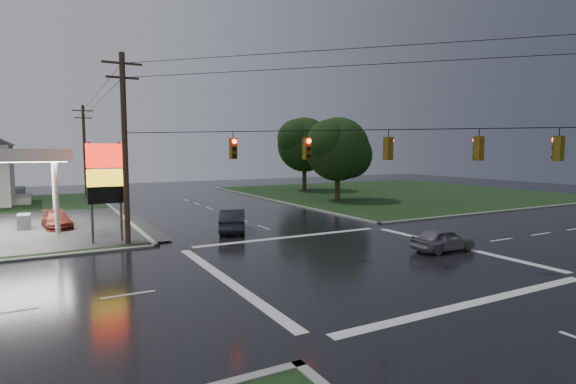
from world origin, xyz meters
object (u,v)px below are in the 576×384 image
utility_pole_n (85,150)px  tree_ne_near (339,149)px  utility_pole_nw (125,147)px  tree_ne_far (305,145)px  car_crossing (443,239)px  car_pump (57,220)px  car_north (233,220)px  pylon_sign (105,176)px

utility_pole_n → tree_ne_near: bearing=-34.1°
utility_pole_nw → tree_ne_far: bearing=42.6°
car_crossing → car_pump: size_ratio=0.90×
car_north → car_pump: 12.55m
pylon_sign → utility_pole_nw: (1.00, -1.00, 1.71)m
pylon_sign → car_pump: pylon_sign is taller
car_north → car_pump: size_ratio=1.14×
tree_ne_near → tree_ne_far: (3.01, 12.00, 0.62)m
pylon_sign → tree_ne_far: size_ratio=0.61×
pylon_sign → car_crossing: 19.63m
utility_pole_n → car_pump: size_ratio=2.53×
pylon_sign → tree_ne_near: 27.23m
tree_ne_near → car_crossing: tree_ne_near is taller
tree_ne_far → car_crossing: bearing=-108.8°
utility_pole_nw → tree_ne_near: size_ratio=1.22×
pylon_sign → car_pump: (-2.50, 7.04, -3.41)m
utility_pole_n → car_crossing: utility_pole_n is taller
pylon_sign → car_north: pylon_sign is taller
tree_ne_near → car_pump: (-27.14, -4.46, -4.96)m
car_north → tree_ne_far: bearing=-107.0°
tree_ne_far → car_north: tree_ne_far is taller
car_north → car_crossing: 13.65m
utility_pole_nw → utility_pole_n: 28.50m
pylon_sign → car_north: 8.62m
pylon_sign → car_north: size_ratio=1.27×
tree_ne_near → car_crossing: bearing=-111.2°
tree_ne_far → car_crossing: size_ratio=2.62×
utility_pole_n → car_crossing: size_ratio=2.80×
car_pump → utility_pole_nw: bearing=-72.4°
utility_pole_n → tree_ne_far: bearing=-8.5°
utility_pole_nw → car_crossing: utility_pole_nw is taller
car_crossing → car_north: bearing=37.5°
pylon_sign → tree_ne_far: (27.65, 23.49, 2.17)m
tree_ne_near → car_north: (-16.65, -11.33, -4.78)m
utility_pole_nw → utility_pole_n: utility_pole_nw is taller
car_pump → utility_pole_n: bearing=74.4°
utility_pole_nw → tree_ne_far: (26.65, 24.49, 0.46)m
tree_ne_far → car_north: bearing=-130.1°
utility_pole_n → tree_ne_near: size_ratio=1.17×
utility_pole_n → car_crossing: 41.52m
utility_pole_nw → car_crossing: (14.96, -9.93, -5.08)m
car_pump → car_crossing: bearing=-50.2°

